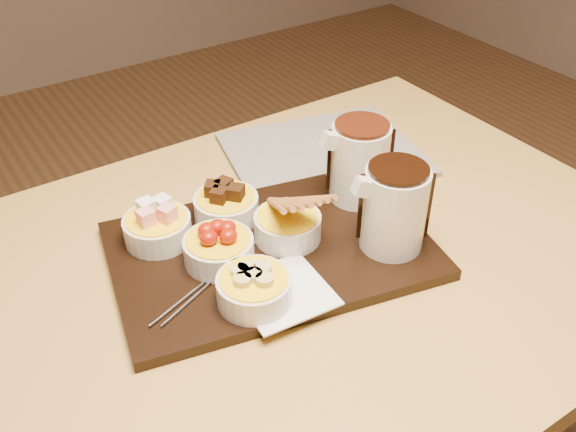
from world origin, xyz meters
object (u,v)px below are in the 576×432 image
serving_board (271,250)px  newspaper (324,154)px  pitcher_dark_chocolate (394,209)px  bowl_strawberries (219,250)px  dining_table (269,317)px  pitcher_milk_chocolate (359,163)px

serving_board → newspaper: serving_board is taller
newspaper → pitcher_dark_chocolate: bearing=-93.3°
newspaper → bowl_strawberries: bearing=-137.6°
bowl_strawberries → pitcher_dark_chocolate: size_ratio=0.79×
dining_table → bowl_strawberries: size_ratio=12.00×
bowl_strawberries → pitcher_milk_chocolate: pitcher_milk_chocolate is taller
pitcher_dark_chocolate → pitcher_milk_chocolate: 0.13m
pitcher_milk_chocolate → bowl_strawberries: bearing=-163.6°
pitcher_milk_chocolate → newspaper: pitcher_milk_chocolate is taller
pitcher_dark_chocolate → newspaper: pitcher_dark_chocolate is taller
pitcher_dark_chocolate → pitcher_milk_chocolate: same height
dining_table → pitcher_dark_chocolate: 0.26m
pitcher_milk_chocolate → newspaper: 0.18m
serving_board → bowl_strawberries: 0.08m
newspaper → serving_board: bearing=-128.1°
dining_table → bowl_strawberries: bowl_strawberries is taller
serving_board → pitcher_dark_chocolate: 0.19m
pitcher_dark_chocolate → dining_table: bearing=169.5°
serving_board → bowl_strawberries: size_ratio=4.60×
dining_table → serving_board: 0.11m
serving_board → newspaper: 0.30m
bowl_strawberries → newspaper: bearing=29.1°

